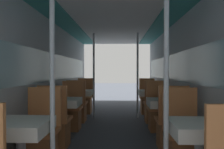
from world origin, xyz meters
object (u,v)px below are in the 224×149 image
chair_left_far_2 (85,103)px  chair_right_far_2 (148,103)px  support_pole_left_0 (52,82)px  chair_left_far_1 (71,115)px  dining_table_right_1 (164,105)px  support_pole_right_0 (166,83)px  support_pole_right_2 (138,75)px  dining_table_right_2 (150,95)px  chair_left_near_1 (56,129)px  dining_table_left_0 (21,132)px  dining_table_right_0 (200,134)px  support_pole_left_2 (94,75)px  dining_table_left_1 (64,105)px  chair_right_near_2 (153,110)px  chair_right_far_1 (158,116)px  chair_right_far_0 (183,145)px  chair_right_near_1 (171,130)px  dining_table_left_2 (81,94)px  chair_left_near_2 (77,109)px  chair_left_far_0 (40,143)px

chair_left_far_2 → chair_right_far_2: bearing=-180.0°
support_pole_left_0 → chair_left_far_2: 4.13m
chair_left_far_1 → dining_table_right_1: (1.80, -0.54, 0.29)m
chair_right_far_2 → chair_left_far_1: bearing=44.2°
support_pole_right_0 → support_pole_right_2: 3.50m
dining_table_right_2 → support_pole_right_0: bearing=-95.4°
support_pole_left_0 → chair_left_far_2: support_pole_left_0 is taller
support_pole_left_0 → dining_table_right_1: 2.34m
chair_left_near_1 → dining_table_right_2: size_ratio=1.41×
dining_table_left_0 → dining_table_right_1: 2.51m
chair_left_near_1 → support_pole_right_0: (1.47, -1.21, 0.80)m
support_pole_right_2 → dining_table_right_0: bearing=-84.6°
support_pole_left_0 → support_pole_left_2: bearing=90.0°
dining_table_left_1 → chair_right_far_2: 2.92m
support_pole_left_2 → chair_right_near_2: (1.47, -0.54, -0.80)m
chair_right_far_2 → dining_table_right_0: bearing=90.0°
chair_left_far_1 → support_pole_right_0: 2.83m
chair_left_far_1 → chair_right_far_2: bearing=-135.8°
dining_table_right_2 → dining_table_left_1: bearing=-135.8°
chair_right_near_2 → dining_table_left_1: bearing=-146.0°
dining_table_right_1 → chair_right_far_1: chair_right_far_1 is taller
chair_right_far_1 → dining_table_right_2: (0.00, 1.21, 0.29)m
chair_right_far_0 → chair_right_near_1: size_ratio=1.00×
chair_left_far_1 → dining_table_right_1: bearing=163.4°
dining_table_right_2 → support_pole_left_0: bearing=-112.8°
dining_table_right_0 → dining_table_right_2: same height
dining_table_right_1 → chair_right_far_2: 2.31m
dining_table_left_1 → dining_table_left_2: (0.00, 1.75, 0.00)m
chair_left_far_1 → chair_left_far_2: (0.00, 1.75, 0.00)m
chair_left_near_2 → dining_table_right_1: (1.80, -1.21, 0.29)m
dining_table_left_1 → support_pole_right_0: size_ratio=0.32×
support_pole_left_2 → chair_right_far_2: size_ratio=2.21×
chair_right_far_2 → chair_right_near_2: bearing=90.0°
dining_table_right_2 → chair_left_far_0: bearing=-121.3°
dining_table_right_0 → dining_table_right_2: (0.00, 3.50, 0.00)m
support_pole_left_2 → chair_right_near_2: size_ratio=2.21×
dining_table_left_0 → chair_left_near_2: size_ratio=0.71×
chair_right_far_0 → support_pole_right_2: 3.08m
chair_left_far_0 → dining_table_left_1: chair_left_far_0 is taller
dining_table_right_2 → dining_table_right_1: bearing=-90.0°
chair_left_far_0 → chair_right_far_0: bearing=-180.0°
dining_table_left_2 → chair_right_far_0: size_ratio=0.71×
chair_right_far_2 → support_pole_left_0: bearing=70.0°
chair_right_near_1 → support_pole_left_2: bearing=122.7°
chair_left_far_1 → chair_right_near_2: same height
chair_right_far_0 → chair_right_near_1: (0.00, 0.67, 0.00)m
chair_left_far_0 → chair_right_far_2: 3.93m
dining_table_left_1 → chair_right_far_1: size_ratio=0.71×
dining_table_left_0 → chair_left_near_1: 1.25m
support_pole_left_2 → dining_table_right_1: support_pole_left_2 is taller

